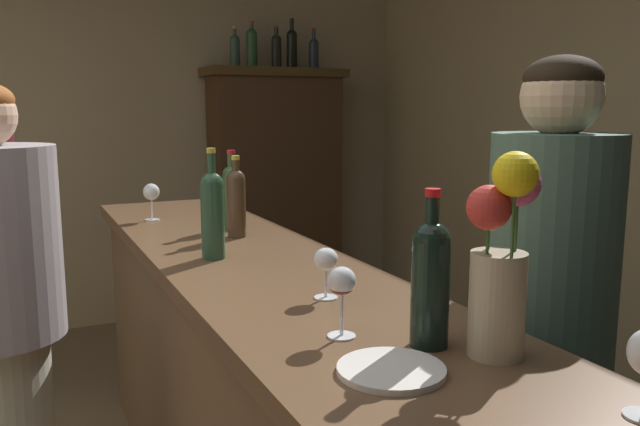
% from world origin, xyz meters
% --- Properties ---
extents(wall_back, '(5.67, 0.12, 2.85)m').
position_xyz_m(wall_back, '(0.00, 2.93, 1.43)').
color(wall_back, tan).
rests_on(wall_back, ground).
extents(bar_counter, '(0.60, 3.05, 1.02)m').
position_xyz_m(bar_counter, '(0.70, 0.10, 0.51)').
color(bar_counter, brown).
rests_on(bar_counter, ground).
extents(display_cabinet, '(1.00, 0.39, 1.77)m').
position_xyz_m(display_cabinet, '(1.73, 2.64, 0.92)').
color(display_cabinet, '#412A19').
rests_on(display_cabinet, ground).
extents(wine_bottle_chardonnay, '(0.07, 0.07, 0.31)m').
position_xyz_m(wine_bottle_chardonnay, '(0.80, 0.75, 1.16)').
color(wine_bottle_chardonnay, '#2C4D28').
rests_on(wine_bottle_chardonnay, bar_counter).
extents(wine_bottle_merlot, '(0.07, 0.07, 0.30)m').
position_xyz_m(wine_bottle_merlot, '(0.76, 0.58, 1.16)').
color(wine_bottle_merlot, '#45331F').
rests_on(wine_bottle_merlot, bar_counter).
extents(wine_bottle_pinot, '(0.08, 0.08, 0.32)m').
position_xyz_m(wine_bottle_pinot, '(0.77, -0.66, 1.16)').
color(wine_bottle_pinot, black).
rests_on(wine_bottle_pinot, bar_counter).
extents(wine_bottle_syrah, '(0.07, 0.07, 0.35)m').
position_xyz_m(wine_bottle_syrah, '(0.59, 0.28, 1.18)').
color(wine_bottle_syrah, '#26472F').
rests_on(wine_bottle_syrah, bar_counter).
extents(wine_glass_front, '(0.06, 0.06, 0.15)m').
position_xyz_m(wine_glass_front, '(0.63, -0.54, 1.13)').
color(wine_glass_front, white).
rests_on(wine_glass_front, bar_counter).
extents(wine_glass_mid, '(0.06, 0.06, 0.13)m').
position_xyz_m(wine_glass_mid, '(0.72, -0.27, 1.12)').
color(wine_glass_mid, white).
rests_on(wine_glass_mid, bar_counter).
extents(wine_glass_rear, '(0.07, 0.07, 0.16)m').
position_xyz_m(wine_glass_rear, '(0.55, 1.08, 1.14)').
color(wine_glass_rear, white).
rests_on(wine_glass_rear, bar_counter).
extents(flower_arrangement, '(0.15, 0.15, 0.40)m').
position_xyz_m(flower_arrangement, '(0.85, -0.76, 1.22)').
color(flower_arrangement, tan).
rests_on(flower_arrangement, bar_counter).
extents(cheese_plate, '(0.20, 0.20, 0.01)m').
position_xyz_m(cheese_plate, '(0.63, -0.74, 1.03)').
color(cheese_plate, white).
rests_on(cheese_plate, bar_counter).
extents(display_bottle_left, '(0.07, 0.07, 0.27)m').
position_xyz_m(display_bottle_left, '(1.44, 2.64, 1.89)').
color(display_bottle_left, '#2C4433').
rests_on(display_bottle_left, display_cabinet).
extents(display_bottle_midleft, '(0.07, 0.07, 0.31)m').
position_xyz_m(display_bottle_midleft, '(1.56, 2.64, 1.92)').
color(display_bottle_midleft, '#264B27').
rests_on(display_bottle_midleft, display_cabinet).
extents(display_bottle_center, '(0.07, 0.07, 0.29)m').
position_xyz_m(display_bottle_center, '(1.75, 2.64, 1.90)').
color(display_bottle_center, black).
rests_on(display_bottle_center, display_cabinet).
extents(display_bottle_midright, '(0.07, 0.07, 0.35)m').
position_xyz_m(display_bottle_midright, '(1.86, 2.64, 1.93)').
color(display_bottle_midright, black).
rests_on(display_bottle_midright, display_cabinet).
extents(display_bottle_right, '(0.07, 0.07, 0.29)m').
position_xyz_m(display_bottle_right, '(2.03, 2.64, 1.90)').
color(display_bottle_right, '#242B36').
rests_on(display_bottle_right, display_cabinet).
extents(bartender, '(0.34, 0.34, 1.63)m').
position_xyz_m(bartender, '(1.31, -0.44, 0.90)').
color(bartender, brown).
rests_on(bartender, ground).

